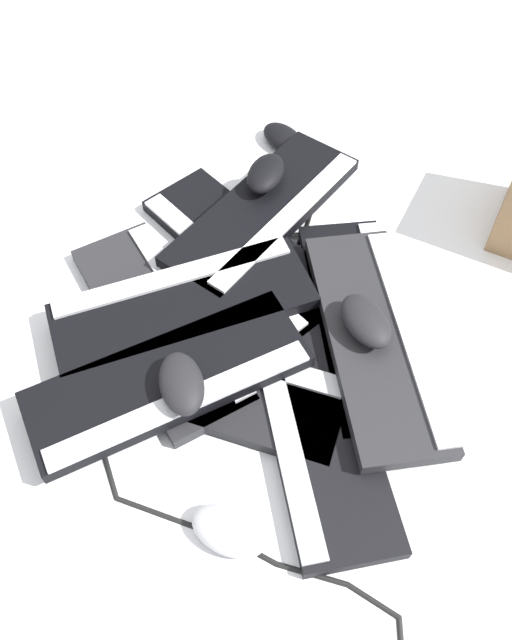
# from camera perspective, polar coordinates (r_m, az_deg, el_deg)

# --- Properties ---
(ground_plane) EXTENTS (3.20, 3.20, 0.00)m
(ground_plane) POSITION_cam_1_polar(r_m,az_deg,el_deg) (1.12, -2.70, 2.23)
(ground_plane) COLOR white
(keyboard_0) EXTENTS (0.44, 0.38, 0.03)m
(keyboard_0) POSITION_cam_1_polar(r_m,az_deg,el_deg) (1.17, -1.24, 6.43)
(keyboard_0) COLOR black
(keyboard_0) RESTS_ON ground
(keyboard_1) EXTENTS (0.46, 0.32, 0.03)m
(keyboard_1) POSITION_cam_1_polar(r_m,az_deg,el_deg) (1.08, -8.79, -0.16)
(keyboard_1) COLOR #232326
(keyboard_1) RESTS_ON ground
(keyboard_2) EXTENTS (0.32, 0.46, 0.03)m
(keyboard_2) POSITION_cam_1_polar(r_m,az_deg,el_deg) (1.01, -4.38, -5.85)
(keyboard_2) COLOR black
(keyboard_2) RESTS_ON ground
(keyboard_3) EXTENTS (0.45, 0.19, 0.03)m
(keyboard_3) POSITION_cam_1_polar(r_m,az_deg,el_deg) (0.98, 5.53, -9.18)
(keyboard_3) COLOR black
(keyboard_3) RESTS_ON ground
(keyboard_4) EXTENTS (0.44, 0.16, 0.03)m
(keyboard_4) POSITION_cam_1_polar(r_m,az_deg,el_deg) (1.09, 9.71, 0.01)
(keyboard_4) COLOR black
(keyboard_4) RESTS_ON ground
(keyboard_5) EXTENTS (0.45, 0.17, 0.03)m
(keyboard_5) POSITION_cam_1_polar(r_m,az_deg,el_deg) (1.04, 10.99, -1.57)
(keyboard_5) COLOR #232326
(keyboard_5) RESTS_ON keyboard_4
(keyboard_6) EXTENTS (0.42, 0.41, 0.03)m
(keyboard_6) POSITION_cam_1_polar(r_m,az_deg,el_deg) (1.20, 0.79, 9.98)
(keyboard_6) COLOR black
(keyboard_6) RESTS_ON keyboard_0
(keyboard_7) EXTENTS (0.26, 0.46, 0.03)m
(keyboard_7) POSITION_cam_1_polar(r_m,az_deg,el_deg) (1.06, -6.67, 1.43)
(keyboard_7) COLOR black
(keyboard_7) RESTS_ON keyboard_1
(keyboard_8) EXTENTS (0.30, 0.46, 0.03)m
(keyboard_8) POSITION_cam_1_polar(r_m,az_deg,el_deg) (0.98, -7.92, -5.46)
(keyboard_8) COLOR black
(keyboard_8) RESTS_ON keyboard_2
(mouse_0) EXTENTS (0.12, 0.08, 0.04)m
(mouse_0) POSITION_cam_1_polar(r_m,az_deg,el_deg) (0.94, -6.83, -5.77)
(mouse_0) COLOR black
(mouse_0) RESTS_ON keyboard_8
(mouse_1) EXTENTS (0.13, 0.10, 0.04)m
(mouse_1) POSITION_cam_1_polar(r_m,az_deg,el_deg) (1.01, 10.01, -0.09)
(mouse_1) COLOR black
(mouse_1) RESTS_ON keyboard_5
(mouse_2) EXTENTS (0.11, 0.13, 0.04)m
(mouse_2) POSITION_cam_1_polar(r_m,az_deg,el_deg) (0.91, -2.52, -18.69)
(mouse_2) COLOR #B7B7BC
(mouse_2) RESTS_ON ground
(mouse_3) EXTENTS (0.13, 0.11, 0.04)m
(mouse_3) POSITION_cam_1_polar(r_m,az_deg,el_deg) (1.40, 2.51, 16.28)
(mouse_3) COLOR black
(mouse_3) RESTS_ON ground
(mouse_4) EXTENTS (0.13, 0.11, 0.04)m
(mouse_4) POSITION_cam_1_polar(r_m,az_deg,el_deg) (1.22, 0.90, 13.25)
(mouse_4) COLOR black
(mouse_4) RESTS_ON keyboard_6
(cable_0) EXTENTS (0.71, 0.18, 0.01)m
(cable_0) POSITION_cam_1_polar(r_m,az_deg,el_deg) (1.06, 3.91, -1.89)
(cable_0) COLOR black
(cable_0) RESTS_ON ground
(cable_1) EXTENTS (0.66, 0.56, 0.01)m
(cable_1) POSITION_cam_1_polar(r_m,az_deg,el_deg) (0.90, 2.91, -24.74)
(cable_1) COLOR black
(cable_1) RESTS_ON ground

